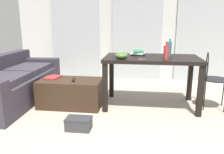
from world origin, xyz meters
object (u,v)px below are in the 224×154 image
wire_chair (211,74)px  magazine (53,77)px  tv_remote_primary (74,80)px  couch (13,83)px  bottle_near (170,49)px  scissors (143,59)px  bottle_far (166,53)px  book_stack (138,52)px  shoebox (79,124)px  coffee_table (71,93)px  bowl (121,56)px  craft_table (151,64)px

wire_chair → magazine: bearing=-176.9°
tv_remote_primary → couch: bearing=157.3°
wire_chair → tv_remote_primary: size_ratio=4.87×
bottle_near → scissors: (-0.39, -0.33, -0.11)m
couch → magazine: couch is taller
wire_chair → bottle_near: bearing=174.7°
scissors → bottle_far: bearing=-7.2°
book_stack → shoebox: bearing=-120.5°
bottle_far → shoebox: (-1.05, -0.66, -0.79)m
couch → coffee_table: couch is taller
bowl → wire_chair: bearing=12.1°
couch → shoebox: couch is taller
craft_table → scissors: scissors is taller
craft_table → coffee_table: bearing=-171.6°
couch → book_stack: size_ratio=6.83×
couch → scissors: scissors is taller
shoebox → craft_table: bearing=47.0°
bottle_near → scissors: bearing=-139.2°
craft_table → bottle_near: (0.26, 0.09, 0.21)m
craft_table → shoebox: (-0.88, -0.94, -0.58)m
craft_table → tv_remote_primary: bearing=-169.5°
bowl → book_stack: 0.50m
book_stack → magazine: 1.40m
tv_remote_primary → shoebox: size_ratio=0.56×
bowl → scissors: size_ratio=1.63×
bowl → shoebox: 1.10m
coffee_table → book_stack: size_ratio=3.19×
bottle_near → coffee_table: bearing=-169.6°
couch → craft_table: size_ratio=1.44×
bottle_far → scissors: size_ratio=2.20×
couch → shoebox: size_ratio=6.58×
couch → book_stack: bearing=7.8°
couch → craft_table: craft_table is taller
bowl → scissors: (0.31, 0.01, -0.04)m
book_stack → bottle_near: bearing=-13.4°
tv_remote_primary → craft_table: bearing=-4.9°
bowl → scissors: 0.31m
coffee_table → magazine: 0.39m
couch → scissors: bearing=-4.6°
wire_chair → scissors: bearing=-164.7°
bowl → book_stack: size_ratio=0.62×
couch → magazine: 0.72m
bowl → tv_remote_primary: (-0.72, 0.03, -0.38)m
bowl → coffee_table: bearing=175.0°
craft_table → tv_remote_primary: craft_table is taller
book_stack → wire_chair: bearing=-8.9°
couch → bowl: (1.79, -0.17, 0.51)m
book_stack → scissors: bearing=-79.7°
craft_table → couch: bearing=-178.1°
coffee_table → wire_chair: size_ratio=1.12×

